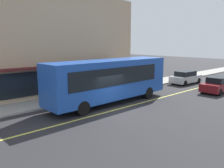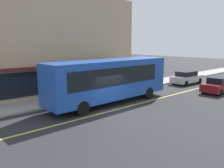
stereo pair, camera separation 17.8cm
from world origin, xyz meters
name	(u,v)px [view 1 (the left image)]	position (x,y,z in m)	size (l,w,h in m)	color
ground	(114,110)	(0.00, 0.00, 0.00)	(120.00, 120.00, 0.00)	#28282B
sidewalk	(76,97)	(0.00, 5.02, 0.07)	(80.00, 2.81, 0.15)	#9E9B93
lane_centre_stripe	(114,110)	(0.00, 0.00, 0.00)	(36.00, 0.16, 0.01)	#D8D14C
storefront_building	(21,45)	(-2.11, 11.60, 4.65)	(21.10, 10.96, 9.31)	tan
bus	(110,79)	(1.17, 1.71, 1.99)	(11.18, 2.77, 3.50)	#1E4CAD
traffic_light	(137,65)	(7.03, 4.20, 2.53)	(0.30, 0.52, 3.20)	#2D2D33
car_maroon	(217,85)	(11.83, -2.26, 0.74)	(4.37, 2.00, 1.52)	maroon
car_silver	(186,77)	(13.74, 2.31, 0.74)	(4.39, 2.04, 1.52)	#B7BABF
pedestrian_mid_block	(44,91)	(-3.00, 4.92, 1.07)	(0.34, 0.34, 1.55)	black
pedestrian_near_storefront	(62,88)	(-1.40, 4.89, 1.08)	(0.34, 0.34, 1.56)	black
pedestrian_at_corner	(151,72)	(11.69, 5.95, 1.24)	(0.34, 0.34, 1.80)	black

